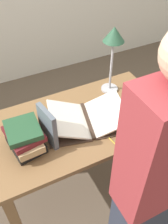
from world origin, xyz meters
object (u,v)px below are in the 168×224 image
reading_lamp (113,42)px  pencil (115,144)px  coffee_mug (128,106)px  open_book (88,118)px  book_stack_tall (25,137)px  person_reader (151,191)px  book_standing_upright (48,127)px

reading_lamp → pencil: reading_lamp is taller
reading_lamp → coffee_mug: (-0.02, -0.28, -0.36)m
reading_lamp → coffee_mug: size_ratio=4.41×
open_book → reading_lamp: reading_lamp is taller
open_book → coffee_mug: open_book is taller
book_stack_tall → reading_lamp: reading_lamp is taller
reading_lamp → coffee_mug: 0.46m
open_book → pencil: (0.06, -0.26, -0.03)m
book_stack_tall → person_reader: (0.46, -0.62, -0.00)m
book_standing_upright → person_reader: bearing=-72.9°
open_book → coffee_mug: bearing=6.3°
coffee_mug → pencil: size_ratio=0.81×
reading_lamp → person_reader: 1.00m
reading_lamp → book_standing_upright: bearing=-154.7°
open_book → person_reader: (0.02, -0.65, 0.05)m
pencil → book_standing_upright: bearing=149.7°
coffee_mug → person_reader: (-0.28, -0.61, 0.03)m
person_reader → reading_lamp: bearing=-108.7°
coffee_mug → person_reader: person_reader is taller
coffee_mug → pencil: (-0.24, -0.22, -0.05)m
book_stack_tall → pencil: bearing=-24.4°
open_book → book_standing_upright: 0.31m
person_reader → book_standing_upright: bearing=-62.7°
open_book → pencil: size_ratio=4.41×
reading_lamp → coffee_mug: bearing=-94.2°
book_stack_tall → pencil: size_ratio=1.98×
person_reader → open_book: bearing=-88.6°
open_book → person_reader: bearing=-75.1°
book_stack_tall → pencil: (0.50, -0.23, -0.08)m
book_stack_tall → book_standing_upright: (0.14, -0.02, 0.04)m
pencil → person_reader: 0.40m
reading_lamp → pencil: (-0.26, -0.50, -0.40)m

